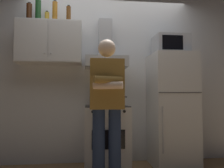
{
  "coord_description": "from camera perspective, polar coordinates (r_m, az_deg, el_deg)",
  "views": [
    {
      "loc": [
        -0.33,
        -2.87,
        1.0
      ],
      "look_at": [
        0.0,
        0.0,
        1.15
      ],
      "focal_mm": 35.89,
      "sensor_mm": 36.0,
      "label": 1
    }
  ],
  "objects": [
    {
      "name": "stove_oven",
      "position": [
        3.18,
        -1.45,
        -13.24
      ],
      "size": [
        0.6,
        0.62,
        0.87
      ],
      "color": "white",
      "rests_on": "ground_plane"
    },
    {
      "name": "person_standing",
      "position": [
        2.52,
        -1.33,
        -5.24
      ],
      "size": [
        0.38,
        0.33,
        1.64
      ],
      "color": "navy",
      "rests_on": "ground_plane"
    },
    {
      "name": "bottle_liquor_amber",
      "position": [
        3.46,
        -14.35,
        17.41
      ],
      "size": [
        0.07,
        0.07,
        0.31
      ],
      "color": "#B7721E",
      "rests_on": "upper_cabinet"
    },
    {
      "name": "bottle_wine_green",
      "position": [
        3.5,
        -18.31,
        17.34
      ],
      "size": [
        0.08,
        0.08,
        0.32
      ],
      "color": "#19471E",
      "rests_on": "upper_cabinet"
    },
    {
      "name": "bottle_spice_jar",
      "position": [
        3.46,
        -16.24,
        16.07
      ],
      "size": [
        0.06,
        0.06,
        0.16
      ],
      "color": "gold",
      "rests_on": "upper_cabinet"
    },
    {
      "name": "bottle_beer_brown",
      "position": [
        3.43,
        -11.01,
        17.02
      ],
      "size": [
        0.06,
        0.06,
        0.25
      ],
      "color": "brown",
      "rests_on": "upper_cabinet"
    },
    {
      "name": "bottle_rum_dark",
      "position": [
        3.52,
        -20.36,
        16.75
      ],
      "size": [
        0.08,
        0.08,
        0.27
      ],
      "color": "#47230F",
      "rests_on": "upper_cabinet"
    },
    {
      "name": "back_wall_tiled",
      "position": [
        3.5,
        -1.13,
        2.78
      ],
      "size": [
        4.8,
        0.1,
        2.7
      ],
      "primitive_type": "cube",
      "color": "white",
      "rests_on": "ground_plane"
    },
    {
      "name": "microwave",
      "position": [
        3.45,
        14.7,
        9.52
      ],
      "size": [
        0.48,
        0.37,
        0.28
      ],
      "color": "#B7BABF",
      "rests_on": "refrigerator"
    },
    {
      "name": "range_hood",
      "position": [
        3.31,
        -1.62,
        7.44
      ],
      "size": [
        0.6,
        0.44,
        0.75
      ],
      "color": "#B7BABF"
    },
    {
      "name": "upper_cabinet",
      "position": [
        3.37,
        -15.52,
        10.01
      ],
      "size": [
        0.9,
        0.37,
        0.6
      ],
      "color": "silver"
    },
    {
      "name": "cooking_pot",
      "position": [
        3.03,
        1.23,
        -4.15
      ],
      "size": [
        0.28,
        0.18,
        0.13
      ],
      "color": "#B7BABF",
      "rests_on": "stove_oven"
    },
    {
      "name": "refrigerator",
      "position": [
        3.36,
        15.03,
        -6.28
      ],
      "size": [
        0.6,
        0.62,
        1.6
      ],
      "color": "silver",
      "rests_on": "ground_plane"
    }
  ]
}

